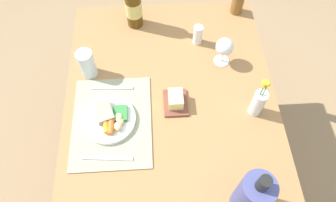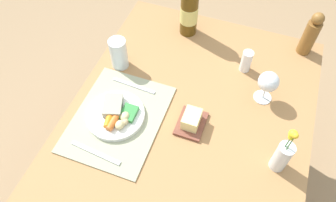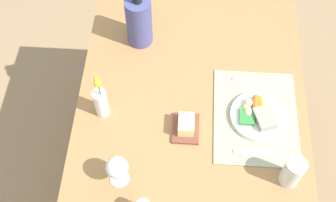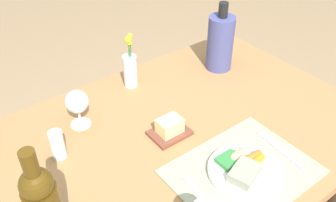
{
  "view_description": "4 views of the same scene",
  "coord_description": "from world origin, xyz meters",
  "px_view_note": "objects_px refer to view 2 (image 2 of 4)",
  "views": [
    {
      "loc": [
        0.61,
        -0.05,
        1.88
      ],
      "look_at": [
        -0.04,
        -0.01,
        0.78
      ],
      "focal_mm": 33.04,
      "sensor_mm": 36.0,
      "label": 1
    },
    {
      "loc": [
        0.57,
        0.15,
        1.78
      ],
      "look_at": [
        -0.05,
        -0.07,
        0.84
      ],
      "focal_mm": 34.59,
      "sensor_mm": 36.0,
      "label": 2
    },
    {
      "loc": [
        -0.84,
        0.04,
        2.23
      ],
      "look_at": [
        0.02,
        0.09,
        0.83
      ],
      "focal_mm": 47.15,
      "sensor_mm": 36.0,
      "label": 3
    },
    {
      "loc": [
        -0.61,
        -0.71,
        1.58
      ],
      "look_at": [
        -0.03,
        0.05,
        0.86
      ],
      "focal_mm": 39.28,
      "sensor_mm": 36.0,
      "label": 4
    }
  ],
  "objects_px": {
    "pepper_mill": "(310,34)",
    "wine_bottle": "(189,7)",
    "dining_table": "(182,146)",
    "butter_dish": "(191,121)",
    "dinner_plate": "(116,114)",
    "fork": "(134,86)",
    "salt_shaker": "(246,61)",
    "flower_vase": "(283,155)",
    "water_tumbler": "(119,55)",
    "wine_glass": "(268,82)",
    "knife": "(96,153)"
  },
  "relations": [
    {
      "from": "fork",
      "to": "knife",
      "type": "relative_size",
      "value": 0.95
    },
    {
      "from": "flower_vase",
      "to": "wine_glass",
      "type": "relative_size",
      "value": 1.63
    },
    {
      "from": "butter_dish",
      "to": "wine_glass",
      "type": "xyz_separation_m",
      "value": [
        -0.21,
        0.23,
        0.07
      ]
    },
    {
      "from": "dinner_plate",
      "to": "knife",
      "type": "xyz_separation_m",
      "value": [
        0.16,
        -0.0,
        -0.01
      ]
    },
    {
      "from": "wine_glass",
      "to": "salt_shaker",
      "type": "distance_m",
      "value": 0.16
    },
    {
      "from": "dinner_plate",
      "to": "wine_glass",
      "type": "relative_size",
      "value": 1.57
    },
    {
      "from": "water_tumbler",
      "to": "salt_shaker",
      "type": "relative_size",
      "value": 1.39
    },
    {
      "from": "butter_dish",
      "to": "pepper_mill",
      "type": "bearing_deg",
      "value": 146.65
    },
    {
      "from": "butter_dish",
      "to": "water_tumbler",
      "type": "relative_size",
      "value": 0.94
    },
    {
      "from": "butter_dish",
      "to": "wine_glass",
      "type": "height_order",
      "value": "wine_glass"
    },
    {
      "from": "dining_table",
      "to": "flower_vase",
      "type": "height_order",
      "value": "flower_vase"
    },
    {
      "from": "dinner_plate",
      "to": "butter_dish",
      "type": "relative_size",
      "value": 1.7
    },
    {
      "from": "flower_vase",
      "to": "water_tumbler",
      "type": "height_order",
      "value": "flower_vase"
    },
    {
      "from": "salt_shaker",
      "to": "wine_glass",
      "type": "bearing_deg",
      "value": 39.32
    },
    {
      "from": "wine_bottle",
      "to": "butter_dish",
      "type": "bearing_deg",
      "value": 19.34
    },
    {
      "from": "dining_table",
      "to": "butter_dish",
      "type": "xyz_separation_m",
      "value": [
        -0.04,
        0.02,
        0.13
      ]
    },
    {
      "from": "knife",
      "to": "pepper_mill",
      "type": "xyz_separation_m",
      "value": [
        -0.76,
        0.63,
        0.09
      ]
    },
    {
      "from": "pepper_mill",
      "to": "wine_bottle",
      "type": "distance_m",
      "value": 0.52
    },
    {
      "from": "flower_vase",
      "to": "wine_bottle",
      "type": "distance_m",
      "value": 0.73
    },
    {
      "from": "butter_dish",
      "to": "water_tumbler",
      "type": "height_order",
      "value": "water_tumbler"
    },
    {
      "from": "pepper_mill",
      "to": "water_tumbler",
      "type": "height_order",
      "value": "pepper_mill"
    },
    {
      "from": "water_tumbler",
      "to": "fork",
      "type": "bearing_deg",
      "value": 48.31
    },
    {
      "from": "salt_shaker",
      "to": "dining_table",
      "type": "bearing_deg",
      "value": -21.01
    },
    {
      "from": "wine_bottle",
      "to": "water_tumbler",
      "type": "distance_m",
      "value": 0.37
    },
    {
      "from": "pepper_mill",
      "to": "salt_shaker",
      "type": "relative_size",
      "value": 2.08
    },
    {
      "from": "dinner_plate",
      "to": "wine_bottle",
      "type": "xyz_separation_m",
      "value": [
        -0.54,
        0.11,
        0.12
      ]
    },
    {
      "from": "fork",
      "to": "butter_dish",
      "type": "xyz_separation_m",
      "value": [
        0.09,
        0.27,
        0.02
      ]
    },
    {
      "from": "pepper_mill",
      "to": "wine_bottle",
      "type": "bearing_deg",
      "value": -83.99
    },
    {
      "from": "salt_shaker",
      "to": "fork",
      "type": "bearing_deg",
      "value": -58.35
    },
    {
      "from": "wine_glass",
      "to": "knife",
      "type": "bearing_deg",
      "value": -48.63
    },
    {
      "from": "flower_vase",
      "to": "butter_dish",
      "type": "xyz_separation_m",
      "value": [
        -0.06,
        -0.33,
        -0.05
      ]
    },
    {
      "from": "butter_dish",
      "to": "wine_bottle",
      "type": "relative_size",
      "value": 0.39
    },
    {
      "from": "pepper_mill",
      "to": "wine_bottle",
      "type": "height_order",
      "value": "wine_bottle"
    },
    {
      "from": "knife",
      "to": "flower_vase",
      "type": "bearing_deg",
      "value": 111.46
    },
    {
      "from": "pepper_mill",
      "to": "dinner_plate",
      "type": "bearing_deg",
      "value": -46.27
    },
    {
      "from": "fork",
      "to": "salt_shaker",
      "type": "xyz_separation_m",
      "value": [
        -0.25,
        0.4,
        0.04
      ]
    },
    {
      "from": "knife",
      "to": "flower_vase",
      "type": "height_order",
      "value": "flower_vase"
    },
    {
      "from": "water_tumbler",
      "to": "salt_shaker",
      "type": "height_order",
      "value": "water_tumbler"
    },
    {
      "from": "knife",
      "to": "pepper_mill",
      "type": "height_order",
      "value": "pepper_mill"
    },
    {
      "from": "pepper_mill",
      "to": "wine_bottle",
      "type": "relative_size",
      "value": 0.62
    },
    {
      "from": "wine_bottle",
      "to": "knife",
      "type": "bearing_deg",
      "value": -8.93
    },
    {
      "from": "knife",
      "to": "wine_bottle",
      "type": "relative_size",
      "value": 0.58
    },
    {
      "from": "dining_table",
      "to": "butter_dish",
      "type": "height_order",
      "value": "butter_dish"
    },
    {
      "from": "dinner_plate",
      "to": "butter_dish",
      "type": "bearing_deg",
      "value": 103.66
    },
    {
      "from": "dinner_plate",
      "to": "water_tumbler",
      "type": "height_order",
      "value": "water_tumbler"
    },
    {
      "from": "pepper_mill",
      "to": "butter_dish",
      "type": "xyz_separation_m",
      "value": [
        0.53,
        -0.35,
        -0.07
      ]
    },
    {
      "from": "flower_vase",
      "to": "wine_glass",
      "type": "height_order",
      "value": "flower_vase"
    },
    {
      "from": "wine_bottle",
      "to": "wine_glass",
      "type": "relative_size",
      "value": 2.4
    },
    {
      "from": "dining_table",
      "to": "fork",
      "type": "height_order",
      "value": "fork"
    },
    {
      "from": "wine_glass",
      "to": "salt_shaker",
      "type": "bearing_deg",
      "value": -140.68
    }
  ]
}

